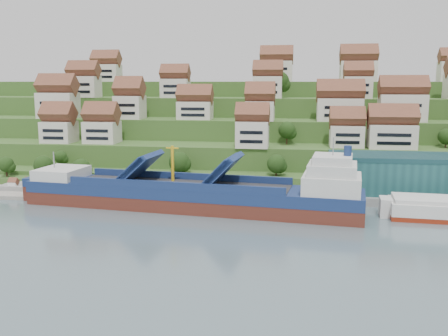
# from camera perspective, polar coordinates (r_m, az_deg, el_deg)

# --- Properties ---
(ground) EXTENTS (300.00, 300.00, 0.00)m
(ground) POSITION_cam_1_polar(r_m,az_deg,el_deg) (122.61, 2.05, -4.88)
(ground) COLOR slate
(ground) RESTS_ON ground
(quay) EXTENTS (180.00, 14.00, 2.20)m
(quay) POSITION_cam_1_polar(r_m,az_deg,el_deg) (136.43, 11.14, -3.06)
(quay) COLOR gray
(quay) RESTS_ON ground
(pebble_beach) EXTENTS (45.00, 20.00, 1.00)m
(pebble_beach) POSITION_cam_1_polar(r_m,az_deg,el_deg) (151.07, -19.87, -2.45)
(pebble_beach) COLOR gray
(pebble_beach) RESTS_ON ground
(hillside) EXTENTS (260.00, 128.00, 31.00)m
(hillside) POSITION_cam_1_polar(r_m,az_deg,el_deg) (222.74, 4.99, 4.56)
(hillside) COLOR #2D4C1E
(hillside) RESTS_ON ground
(hillside_village) EXTENTS (156.35, 63.88, 28.23)m
(hillside_village) POSITION_cam_1_polar(r_m,az_deg,el_deg) (178.14, 5.85, 7.51)
(hillside_village) COLOR beige
(hillside_village) RESTS_ON ground
(hillside_trees) EXTENTS (143.09, 62.44, 31.67)m
(hillside_trees) POSITION_cam_1_polar(r_m,az_deg,el_deg) (164.74, 2.66, 4.98)
(hillside_trees) COLOR #224015
(hillside_trees) RESTS_ON ground
(warehouse) EXTENTS (60.00, 15.00, 10.00)m
(warehouse) POSITION_cam_1_polar(r_m,az_deg,el_deg) (142.49, 24.14, -0.70)
(warehouse) COLOR #1F5355
(warehouse) RESTS_ON quay
(flagpole) EXTENTS (1.28, 0.16, 8.00)m
(flagpole) POSITION_cam_1_polar(r_m,az_deg,el_deg) (130.27, 10.50, -1.05)
(flagpole) COLOR gray
(flagpole) RESTS_ON quay
(beach_huts) EXTENTS (14.40, 3.70, 2.20)m
(beach_huts) POSITION_cam_1_polar(r_m,az_deg,el_deg) (150.63, -20.80, -1.92)
(beach_huts) COLOR white
(beach_huts) RESTS_ON pebble_beach
(cargo_ship) EXTENTS (84.76, 22.23, 18.67)m
(cargo_ship) POSITION_cam_1_polar(r_m,az_deg,el_deg) (123.19, -2.93, -3.14)
(cargo_ship) COLOR #55241A
(cargo_ship) RESTS_ON ground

